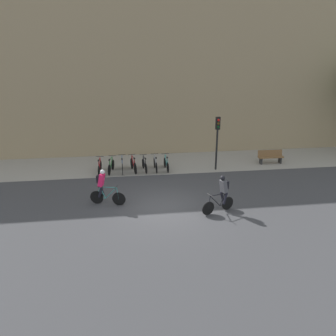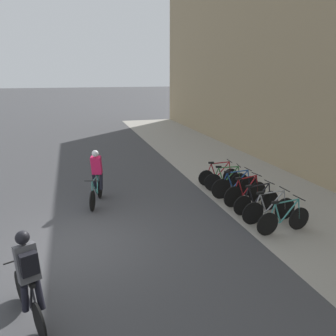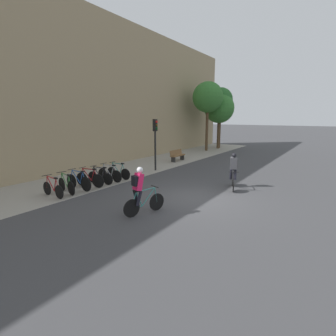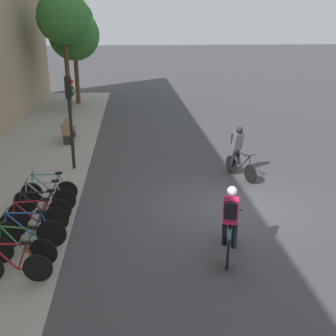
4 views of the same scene
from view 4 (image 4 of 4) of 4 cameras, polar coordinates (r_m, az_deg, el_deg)
ground at (r=12.44m, az=8.77°, el=-5.19°), size 200.00×200.00×0.00m
cyclist_pink at (r=9.37m, az=8.46°, el=-7.18°), size 1.70×0.64×1.77m
cyclist_grey at (r=14.60m, az=9.50°, el=2.39°), size 1.63×0.73×1.76m
parked_bike_0 at (r=9.33m, az=-20.24°, el=-12.28°), size 0.46×1.60×0.94m
parked_bike_1 at (r=9.89m, az=-19.27°, el=-10.22°), size 0.49×1.61×0.96m
parked_bike_2 at (r=10.47m, az=-18.42°, el=-8.31°), size 0.46×1.77×0.99m
parked_bike_3 at (r=11.07m, az=-17.66°, el=-6.73°), size 0.48×1.68×0.98m
parked_bike_4 at (r=11.69m, az=-16.96°, el=-5.39°), size 0.46×1.64×0.95m
parked_bike_5 at (r=12.29m, az=-16.36°, el=-4.03°), size 0.46×1.73×0.97m
parked_bike_6 at (r=12.92m, az=-15.80°, el=-2.90°), size 0.46×1.65×0.95m
traffic_light_pole at (r=15.30m, az=-13.15°, el=8.22°), size 0.26×0.30×3.33m
bench at (r=19.60m, az=-13.39°, el=4.94°), size 1.68×0.44×0.89m
street_tree_0 at (r=26.34m, az=-13.99°, el=19.11°), size 3.07×3.07×6.93m
street_tree_1 at (r=28.76m, az=-12.62°, el=17.17°), size 3.24×3.24×6.01m
street_tree_2 at (r=29.17m, az=-12.74°, el=18.88°), size 2.61×2.61×6.60m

